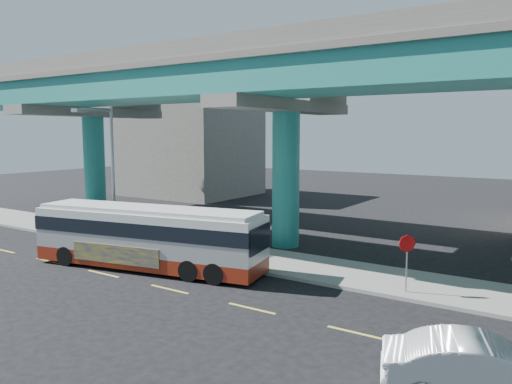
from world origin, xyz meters
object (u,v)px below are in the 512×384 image
Objects in this scene: street_lamp at (105,155)px; parked_car at (85,218)px; transit_bus at (148,235)px; stop_sign at (407,252)px; sedan at (485,372)px.

parked_car is at bearing 155.07° from street_lamp.
stop_sign is at bearing 2.66° from transit_bus.
street_lamp is 3.34× the size of stop_sign.
street_lamp reaches higher than stop_sign.
transit_bus is 6.55m from street_lamp.
transit_bus is at bearing 55.92° from sedan.
transit_bus is 2.30× the size of sedan.
transit_bus is 5.09× the size of stop_sign.
stop_sign is at bearing 2.57° from street_lamp.
street_lamp is at bearing 54.36° from sedan.
stop_sign is (-3.87, 6.72, 0.97)m from sedan.
stop_sign is at bearing -79.53° from parked_car.
sedan is 0.66× the size of street_lamp.
street_lamp is at bearing 163.77° from stop_sign.
sedan is 2.21× the size of stop_sign.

